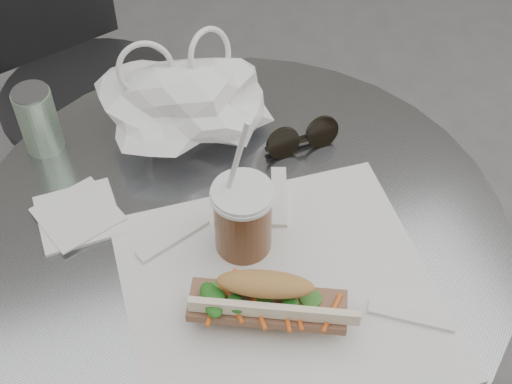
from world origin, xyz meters
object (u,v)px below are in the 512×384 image
object	(u,v)px
chair_far	(94,130)
sunglasses	(302,139)
cafe_table	(240,331)
drink_can	(38,120)
iced_coffee	(243,218)
banh_mi	(267,301)

from	to	relation	value
chair_far	sunglasses	world-z (taller)	sunglasses
cafe_table	drink_can	distance (m)	0.47
sunglasses	drink_can	xyz separation A→B (m)	(-0.37, 0.13, 0.03)
cafe_table	iced_coffee	world-z (taller)	iced_coffee
chair_far	banh_mi	distance (m)	0.96
chair_far	iced_coffee	size ratio (longest dim) A/B	3.15
banh_mi	iced_coffee	bearing A→B (deg)	110.23
cafe_table	drink_can	xyz separation A→B (m)	(-0.22, 0.25, 0.33)
chair_far	sunglasses	bearing A→B (deg)	100.29
chair_far	drink_can	bearing A→B (deg)	63.50
cafe_table	sunglasses	bearing A→B (deg)	39.16
chair_far	cafe_table	bearing A→B (deg)	85.63
banh_mi	iced_coffee	world-z (taller)	iced_coffee
cafe_table	chair_far	size ratio (longest dim) A/B	1.00
cafe_table	banh_mi	size ratio (longest dim) A/B	3.04
cafe_table	drink_can	bearing A→B (deg)	131.55
sunglasses	drink_can	size ratio (longest dim) A/B	1.08
banh_mi	drink_can	distance (m)	0.45
banh_mi	sunglasses	size ratio (longest dim) A/B	2.13
iced_coffee	cafe_table	bearing A→B (deg)	91.60
drink_can	cafe_table	bearing A→B (deg)	-48.45
cafe_table	iced_coffee	size ratio (longest dim) A/B	3.16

